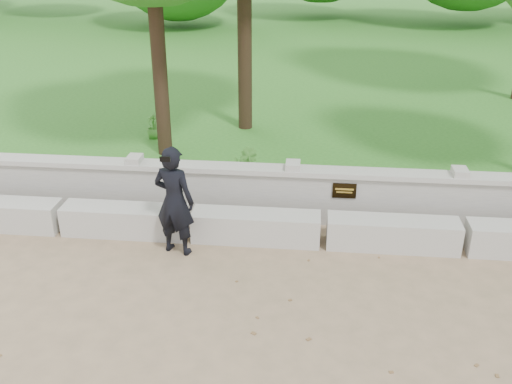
{
  "coord_description": "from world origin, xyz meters",
  "views": [
    {
      "loc": [
        -0.23,
        -5.52,
        4.27
      ],
      "look_at": [
        -0.97,
        1.61,
        0.93
      ],
      "focal_mm": 40.0,
      "sensor_mm": 36.0,
      "label": 1
    }
  ],
  "objects": [
    {
      "name": "shrub_b",
      "position": [
        -1.27,
        3.3,
        0.59
      ],
      "size": [
        0.47,
        0.47,
        0.67
      ],
      "primitive_type": "imported",
      "rotation": [
        0.0,
        0.0,
        2.33
      ],
      "color": "#3A7828",
      "rests_on": "lawn"
    },
    {
      "name": "shrub_d",
      "position": [
        -3.53,
        5.52,
        0.51
      ],
      "size": [
        0.39,
        0.4,
        0.53
      ],
      "primitive_type": "imported",
      "rotation": [
        0.0,
        0.0,
        5.45
      ],
      "color": "#3A7828",
      "rests_on": "lawn"
    },
    {
      "name": "ground",
      "position": [
        0.0,
        0.0,
        0.0
      ],
      "size": [
        80.0,
        80.0,
        0.0
      ],
      "primitive_type": "plane",
      "color": "#9A7E5E",
      "rests_on": "ground"
    },
    {
      "name": "man_main",
      "position": [
        -2.1,
        1.46,
        0.81
      ],
      "size": [
        0.67,
        0.61,
        1.61
      ],
      "color": "black",
      "rests_on": "ground"
    },
    {
      "name": "concrete_bench",
      "position": [
        0.0,
        1.9,
        0.22
      ],
      "size": [
        11.9,
        0.45,
        0.45
      ],
      "color": "beige",
      "rests_on": "ground"
    },
    {
      "name": "lawn",
      "position": [
        0.0,
        14.0,
        0.12
      ],
      "size": [
        40.0,
        22.0,
        0.25
      ],
      "primitive_type": "cube",
      "color": "#28611D",
      "rests_on": "ground"
    },
    {
      "name": "parapet_wall",
      "position": [
        0.0,
        2.6,
        0.46
      ],
      "size": [
        12.5,
        0.35,
        0.9
      ],
      "color": "#B1AEA7",
      "rests_on": "ground"
    },
    {
      "name": "shrub_a",
      "position": [
        -1.44,
        3.3,
        0.51
      ],
      "size": [
        0.28,
        0.32,
        0.52
      ],
      "primitive_type": "imported",
      "rotation": [
        0.0,
        0.0,
        1.13
      ],
      "color": "#3A7828",
      "rests_on": "lawn"
    }
  ]
}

